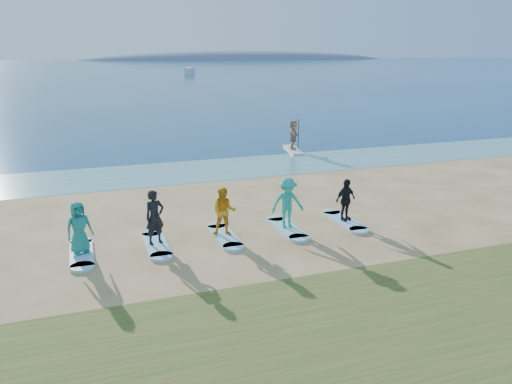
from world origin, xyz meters
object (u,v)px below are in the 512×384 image
object	(u,v)px
paddleboard	(293,150)
surfboard_3	(287,228)
paddleboarder	(293,135)
student_4	(346,200)
surfboard_0	(82,254)
student_0	(79,228)
student_1	(155,217)
boat_offshore_b	(190,74)
student_2	(224,212)
student_3	(287,203)
surfboard_4	(344,221)
surfboard_2	(225,236)
surfboard_1	(156,244)

from	to	relation	value
paddleboard	surfboard_3	xyz separation A→B (m)	(-5.96, -13.11, -0.01)
paddleboarder	student_4	bearing A→B (deg)	-177.41
surfboard_0	student_0	size ratio (longest dim) A/B	1.33
student_1	student_4	distance (m)	6.96
paddleboarder	boat_offshore_b	size ratio (longest dim) A/B	0.35
surfboard_0	boat_offshore_b	bearing A→B (deg)	76.22
student_2	student_3	world-z (taller)	student_3
surfboard_4	surfboard_0	bearing A→B (deg)	180.00
surfboard_3	student_2	bearing A→B (deg)	180.00
paddleboarder	surfboard_2	bearing A→B (deg)	165.84
surfboard_2	surfboard_3	world-z (taller)	same
surfboard_0	student_2	world-z (taller)	student_2
paddleboard	student_1	bearing A→B (deg)	-117.81
paddleboard	surfboard_2	world-z (taller)	paddleboard
student_2	surfboard_4	world-z (taller)	student_2
student_2	surfboard_3	world-z (taller)	student_2
paddleboard	student_3	size ratio (longest dim) A/B	1.66
boat_offshore_b	student_4	xyz separation A→B (m)	(-18.89, -114.84, 0.87)
student_2	surfboard_4	bearing A→B (deg)	18.04
boat_offshore_b	student_2	distance (m)	117.23
paddleboard	student_3	world-z (taller)	student_3
paddleboard	surfboard_0	size ratio (longest dim) A/B	1.36
student_0	student_1	distance (m)	2.32
surfboard_3	surfboard_4	world-z (taller)	same
paddleboarder	surfboard_2	xyz separation A→B (m)	(-8.27, -13.11, -0.98)
paddleboard	surfboard_3	distance (m)	14.40
paddleboarder	student_4	world-z (taller)	paddleboarder
paddleboarder	boat_offshore_b	bearing A→B (deg)	9.56
paddleboard	paddleboarder	bearing A→B (deg)	0.00
surfboard_0	student_3	xyz separation A→B (m)	(6.96, 0.00, 0.95)
paddleboard	student_3	xyz separation A→B (m)	(-5.96, -13.11, 0.93)
boat_offshore_b	surfboard_4	distance (m)	116.38
student_3	student_4	distance (m)	2.32
student_0	surfboard_4	xyz separation A→B (m)	(9.28, 0.00, -0.87)
surfboard_2	surfboard_4	bearing A→B (deg)	0.00
student_3	student_2	bearing A→B (deg)	-173.85
student_0	surfboard_2	size ratio (longest dim) A/B	0.75
surfboard_2	surfboard_4	distance (m)	4.64
surfboard_0	student_4	world-z (taller)	student_4
paddleboarder	student_3	size ratio (longest dim) A/B	1.01
surfboard_0	surfboard_4	bearing A→B (deg)	0.00
paddleboard	paddleboarder	xyz separation A→B (m)	(0.00, 0.00, 0.97)
paddleboarder	surfboard_3	xyz separation A→B (m)	(-5.96, -13.11, -0.98)
student_1	student_4	bearing A→B (deg)	-19.64
surfboard_3	student_3	bearing A→B (deg)	0.00
paddleboarder	surfboard_4	xyz separation A→B (m)	(-3.64, -13.11, -0.98)
student_0	surfboard_0	bearing A→B (deg)	0.00
student_2	student_3	xyz separation A→B (m)	(2.32, 0.00, 0.07)
student_0	surfboard_1	bearing A→B (deg)	-21.93
paddleboard	student_2	world-z (taller)	student_2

